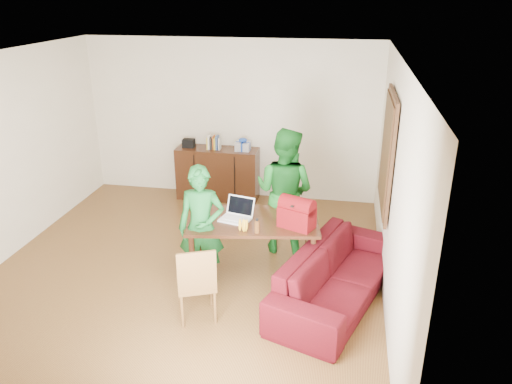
% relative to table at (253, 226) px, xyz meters
% --- Properties ---
extents(room, '(5.20, 5.70, 2.90)m').
position_rel_table_xyz_m(room, '(-0.86, -0.04, 0.65)').
color(room, '#4C2B13').
rests_on(room, ground).
extents(table, '(1.74, 1.15, 0.76)m').
position_rel_table_xyz_m(table, '(0.00, 0.00, 0.00)').
color(table, black).
rests_on(table, ground).
extents(chair, '(0.53, 0.52, 0.91)m').
position_rel_table_xyz_m(chair, '(-0.43, -1.05, -0.40)').
color(chair, brown).
rests_on(chair, ground).
extents(person_near, '(0.60, 0.44, 1.54)m').
position_rel_table_xyz_m(person_near, '(-0.56, -0.36, 0.11)').
color(person_near, '#145D23').
rests_on(person_near, ground).
extents(person_far, '(1.03, 0.91, 1.76)m').
position_rel_table_xyz_m(person_far, '(0.30, 0.69, 0.22)').
color(person_far, '#15621C').
rests_on(person_far, ground).
extents(laptop, '(0.41, 0.33, 0.26)m').
position_rel_table_xyz_m(laptop, '(-0.22, -0.07, 0.14)').
color(laptop, white).
rests_on(laptop, table).
extents(bananas, '(0.17, 0.12, 0.06)m').
position_rel_table_xyz_m(bananas, '(-0.05, -0.34, 0.12)').
color(bananas, gold).
rests_on(bananas, table).
extents(bottle, '(0.06, 0.06, 0.18)m').
position_rel_table_xyz_m(bottle, '(0.12, -0.35, 0.18)').
color(bottle, '#5A3214').
rests_on(bottle, table).
extents(red_bag, '(0.48, 0.38, 0.31)m').
position_rel_table_xyz_m(red_bag, '(0.55, -0.12, 0.25)').
color(red_bag, maroon).
rests_on(red_bag, table).
extents(sofa, '(1.55, 2.36, 0.64)m').
position_rel_table_xyz_m(sofa, '(1.08, -0.41, -0.34)').
color(sofa, '#3B070E').
rests_on(sofa, ground).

